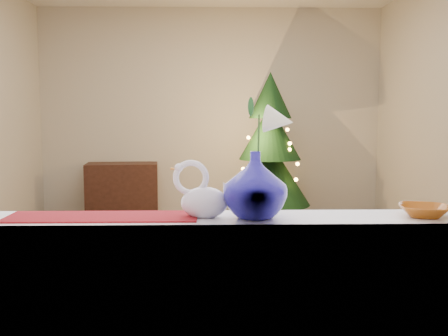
# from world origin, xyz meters

# --- Properties ---
(ground) EXTENTS (5.00, 5.00, 0.00)m
(ground) POSITION_xyz_m (0.00, 0.00, 0.00)
(ground) COLOR #362416
(ground) RESTS_ON ground
(wall_back) EXTENTS (4.50, 0.10, 2.70)m
(wall_back) POSITION_xyz_m (0.00, 2.50, 1.35)
(wall_back) COLOR beige
(wall_back) RESTS_ON ground
(wall_front) EXTENTS (4.50, 0.10, 2.70)m
(wall_front) POSITION_xyz_m (0.00, -2.50, 1.35)
(wall_front) COLOR beige
(wall_front) RESTS_ON ground
(windowsill) EXTENTS (2.20, 0.26, 0.04)m
(windowsill) POSITION_xyz_m (0.00, -2.37, 0.90)
(windowsill) COLOR white
(windowsill) RESTS_ON window_apron
(runner) EXTENTS (0.70, 0.20, 0.01)m
(runner) POSITION_xyz_m (-0.38, -2.37, 0.92)
(runner) COLOR maroon
(runner) RESTS_ON windowsill
(swan) EXTENTS (0.25, 0.16, 0.20)m
(swan) POSITION_xyz_m (-0.00, -2.38, 1.02)
(swan) COLOR silver
(swan) RESTS_ON windowsill
(blue_vase) EXTENTS (0.29, 0.29, 0.28)m
(blue_vase) POSITION_xyz_m (0.18, -2.38, 1.06)
(blue_vase) COLOR navy
(blue_vase) RESTS_ON windowsill
(lily) EXTENTS (0.16, 0.09, 0.21)m
(lily) POSITION_xyz_m (0.18, -2.38, 1.31)
(lily) COLOR white
(lily) RESTS_ON blue_vase
(paperweight) EXTENTS (0.10, 0.10, 0.07)m
(paperweight) POSITION_xyz_m (0.16, -2.41, 0.96)
(paperweight) COLOR white
(paperweight) RESTS_ON windowsill
(amber_dish) EXTENTS (0.19, 0.19, 0.04)m
(amber_dish) POSITION_xyz_m (0.81, -2.38, 0.94)
(amber_dish) COLOR #984B11
(amber_dish) RESTS_ON windowsill
(xmas_tree) EXTENTS (1.00, 1.00, 1.81)m
(xmas_tree) POSITION_xyz_m (0.72, 1.84, 0.91)
(xmas_tree) COLOR black
(xmas_tree) RESTS_ON ground
(side_table) EXTENTS (0.95, 0.54, 0.68)m
(side_table) POSITION_xyz_m (-1.15, 2.25, 0.34)
(side_table) COLOR black
(side_table) RESTS_ON ground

